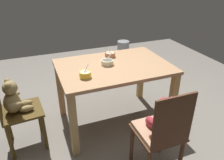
% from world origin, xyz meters
% --- Properties ---
extents(ground_plane, '(5.20, 5.20, 0.04)m').
position_xyz_m(ground_plane, '(0.00, 0.00, -0.02)').
color(ground_plane, slate).
extents(dining_table, '(1.19, 0.83, 0.73)m').
position_xyz_m(dining_table, '(0.00, 0.00, 0.61)').
color(dining_table, tan).
rests_on(dining_table, ground_plane).
extents(teddy_chair_near_front, '(0.37, 0.37, 0.88)m').
position_xyz_m(teddy_chair_near_front, '(0.08, -0.84, 0.52)').
color(teddy_chair_near_front, '#4D2E1D').
rests_on(teddy_chair_near_front, ground_plane).
extents(teddy_chair_near_left, '(0.40, 0.39, 0.92)m').
position_xyz_m(teddy_chair_near_left, '(-1.03, -0.05, 0.52)').
color(teddy_chair_near_left, '#4B3815').
rests_on(teddy_chair_near_left, ground_plane).
extents(porridge_bowl_yellow_near_left, '(0.11, 0.11, 0.11)m').
position_xyz_m(porridge_bowl_yellow_near_left, '(-0.36, -0.17, 0.76)').
color(porridge_bowl_yellow_near_left, yellow).
rests_on(porridge_bowl_yellow_near_left, dining_table).
extents(porridge_bowl_terracotta_far_center, '(0.12, 0.12, 0.11)m').
position_xyz_m(porridge_bowl_terracotta_far_center, '(0.05, 0.24, 0.76)').
color(porridge_bowl_terracotta_far_center, '#B4744C').
rests_on(porridge_bowl_terracotta_far_center, dining_table).
extents(porridge_bowl_cream_center, '(0.14, 0.13, 0.12)m').
position_xyz_m(porridge_bowl_cream_center, '(-0.06, 0.04, 0.76)').
color(porridge_bowl_cream_center, beige).
rests_on(porridge_bowl_cream_center, dining_table).
extents(metal_pail, '(0.26, 0.26, 0.24)m').
position_xyz_m(metal_pail, '(1.09, 2.15, 0.12)').
color(metal_pail, '#93969B').
rests_on(metal_pail, ground_plane).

